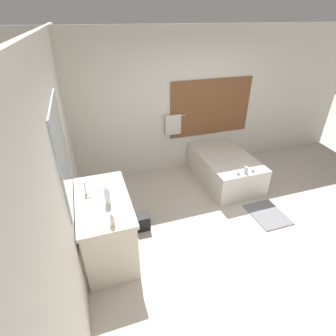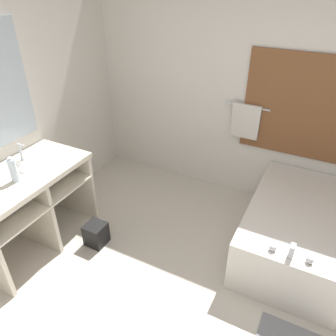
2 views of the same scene
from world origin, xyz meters
The scene contains 10 objects.
ground_plane centered at (0.00, 0.00, 0.00)m, with size 16.00×16.00×0.00m, color beige.
wall_back_with_blinds centered at (0.02, 2.23, 1.34)m, with size 7.40×0.13×2.70m.
wall_left_with_mirror centered at (-2.23, 0.01, 1.35)m, with size 0.08×7.40×2.70m.
vanity_counter centered at (-1.86, 0.36, 0.62)m, with size 0.66×1.21×0.86m.
sink_faucet centered at (-2.04, 0.52, 0.95)m, with size 0.09×0.04×0.18m.
bathtub centered at (0.51, 1.43, 0.29)m, with size 0.93×1.52×0.65m.
water_bottle_1 centered at (-1.80, 0.23, 0.97)m, with size 0.07×0.07×0.24m.
soap_dispenser centered at (-1.80, -0.16, 0.93)m, with size 0.06×0.06×0.16m.
waste_bin centered at (-1.32, 0.60, 0.12)m, with size 0.20×0.20×0.24m.
bath_mat centered at (0.68, 0.25, 0.01)m, with size 0.52×0.66×0.02m.
Camera 1 is at (-1.90, -2.37, 2.83)m, focal length 28.00 mm.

